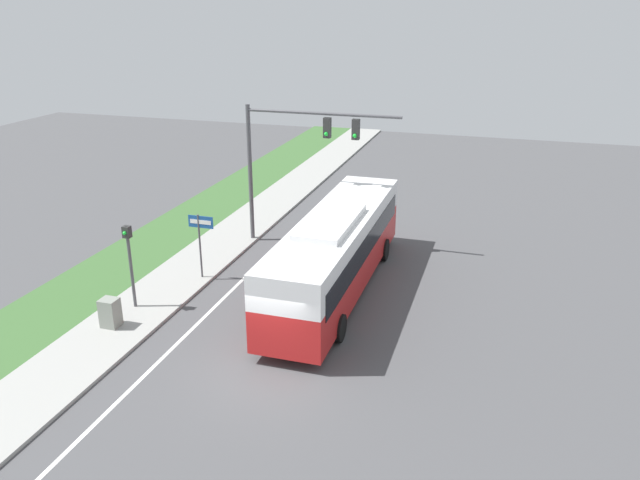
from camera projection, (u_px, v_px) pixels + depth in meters
name	position (u px, v px, depth m)	size (l,w,h in m)	color
ground_plane	(268.00, 370.00, 19.93)	(80.00, 80.00, 0.00)	#4C4C4F
sidewalk	(101.00, 340.00, 21.63)	(2.80, 80.00, 0.12)	#9E9E99
grass_verge	(26.00, 327.00, 22.51)	(3.60, 80.00, 0.10)	#3D6633
lane_divider_near	(168.00, 353.00, 20.93)	(0.14, 30.00, 0.01)	silver
bus	(337.00, 248.00, 24.74)	(2.66, 12.33, 3.41)	red
signal_gantry	(293.00, 147.00, 28.56)	(7.26, 0.41, 6.65)	#4C4C51
pedestrian_signal	(129.00, 254.00, 23.11)	(0.28, 0.34, 3.37)	#4C4C51
street_sign	(200.00, 235.00, 25.74)	(1.11, 0.08, 2.90)	#4C4C51
utility_cabinet	(110.00, 313.00, 22.23)	(0.62, 0.56, 1.06)	gray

